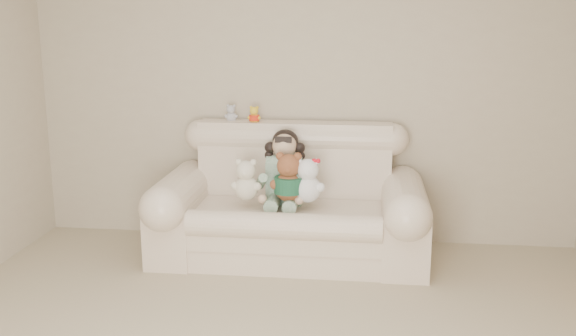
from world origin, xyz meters
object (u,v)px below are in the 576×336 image
at_px(sofa, 290,195).
at_px(white_cat, 308,176).
at_px(cream_teddy, 246,176).
at_px(brown_teddy, 289,172).
at_px(seated_child, 285,167).

distance_m(sofa, white_cat, 0.27).
bearing_deg(white_cat, cream_teddy, 166.66).
bearing_deg(brown_teddy, white_cat, -3.04).
xyz_separation_m(seated_child, brown_teddy, (0.06, -0.20, 0.00)).
bearing_deg(white_cat, brown_teddy, 165.68).
xyz_separation_m(sofa, seated_child, (-0.05, 0.08, 0.20)).
distance_m(seated_child, white_cat, 0.29).
height_order(brown_teddy, white_cat, brown_teddy).
xyz_separation_m(seated_child, cream_teddy, (-0.27, -0.20, -0.03)).
xyz_separation_m(sofa, white_cat, (0.15, -0.12, 0.19)).
distance_m(white_cat, cream_teddy, 0.47).
height_order(sofa, brown_teddy, sofa).
height_order(sofa, white_cat, sofa).
height_order(white_cat, cream_teddy, white_cat).
relative_size(sofa, brown_teddy, 4.76).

